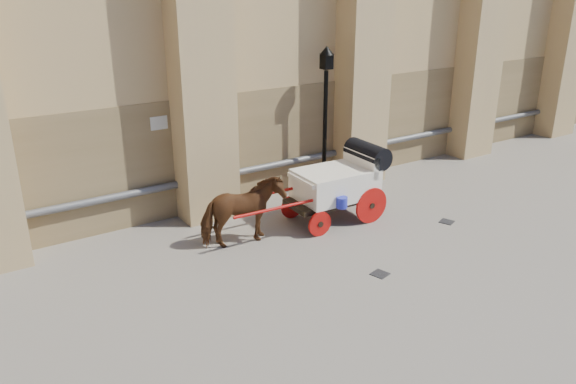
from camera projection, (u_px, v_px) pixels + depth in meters
ground at (324, 259)px, 12.19m from camera, size 90.00×90.00×0.00m
horse at (242, 212)px, 12.63m from camera, size 1.95×1.03×1.58m
carriage at (340, 181)px, 13.96m from camera, size 4.32×1.55×1.87m
street_lamp at (325, 117)px, 15.34m from camera, size 0.38×0.38×4.08m
drain_grate_near at (380, 274)px, 11.58m from camera, size 0.39×0.39×0.01m
drain_grate_far at (447, 222)px, 14.09m from camera, size 0.41×0.41×0.01m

